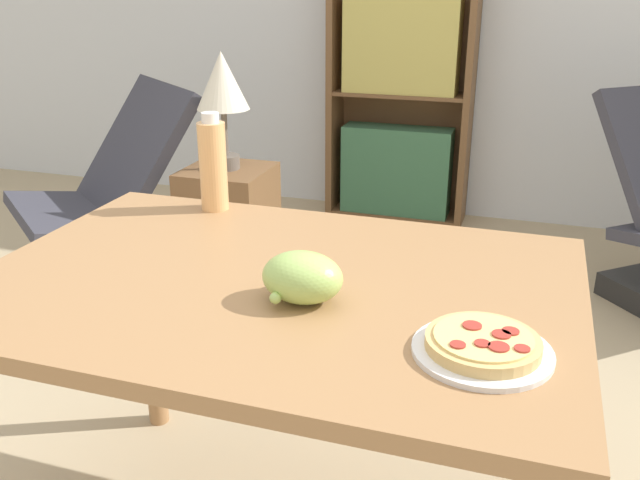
{
  "coord_description": "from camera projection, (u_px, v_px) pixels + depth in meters",
  "views": [
    {
      "loc": [
        0.56,
        -1.24,
        1.31
      ],
      "look_at": [
        0.16,
        0.03,
        0.79
      ],
      "focal_mm": 38.0,
      "sensor_mm": 36.0,
      "label": 1
    }
  ],
  "objects": [
    {
      "name": "drink_bottle",
      "position": [
        213.0,
        165.0,
        1.76
      ],
      "size": [
        0.07,
        0.07,
        0.26
      ],
      "color": "#EFB270",
      "rests_on": "dining_table"
    },
    {
      "name": "pizza_on_plate",
      "position": [
        483.0,
        346.0,
        1.1
      ],
      "size": [
        0.23,
        0.23,
        0.04
      ],
      "color": "white",
      "rests_on": "dining_table"
    },
    {
      "name": "dining_table",
      "position": [
        276.0,
        319.0,
        1.43
      ],
      "size": [
        1.23,
        0.85,
        0.73
      ],
      "color": "#A37549",
      "rests_on": "ground_plane"
    },
    {
      "name": "lounge_chair_near",
      "position": [
        105.0,
        225.0,
        2.98
      ],
      "size": [
        0.93,
        0.99,
        0.88
      ],
      "rotation": [
        0.0,
        0.0,
        -0.68
      ],
      "color": "black",
      "rests_on": "ground_plane"
    },
    {
      "name": "bookshelf",
      "position": [
        400.0,
        105.0,
        3.73
      ],
      "size": [
        0.78,
        0.26,
        1.41
      ],
      "color": "brown",
      "rests_on": "ground_plane"
    },
    {
      "name": "grape_bunch",
      "position": [
        302.0,
        278.0,
        1.27
      ],
      "size": [
        0.16,
        0.13,
        0.1
      ],
      "color": "#A8CC66",
      "rests_on": "dining_table"
    },
    {
      "name": "side_table",
      "position": [
        230.0,
        234.0,
        2.87
      ],
      "size": [
        0.34,
        0.34,
        0.57
      ],
      "color": "brown",
      "rests_on": "ground_plane"
    },
    {
      "name": "table_lamp",
      "position": [
        222.0,
        86.0,
        2.65
      ],
      "size": [
        0.21,
        0.21,
        0.47
      ],
      "color": "#665B51",
      "rests_on": "side_table"
    }
  ]
}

